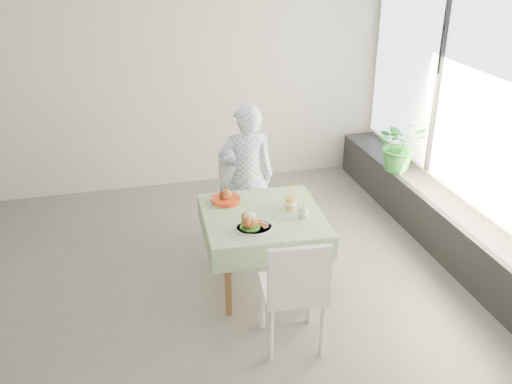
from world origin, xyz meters
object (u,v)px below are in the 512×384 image
object	(u,v)px
main_dish	(252,224)
juice_cup_orange	(290,202)
potted_plant	(400,145)
chair_far	(249,216)
diner	(247,177)
chair_near	(292,310)
cafe_table	(263,241)

from	to	relation	value
main_dish	juice_cup_orange	size ratio (longest dim) A/B	1.04
main_dish	potted_plant	bearing A→B (deg)	33.64
chair_far	juice_cup_orange	size ratio (longest dim) A/B	3.30
diner	juice_cup_orange	bearing A→B (deg)	114.07
chair_near	diner	distance (m)	1.69
chair_far	cafe_table	bearing A→B (deg)	-95.19
chair_far	diner	bearing A→B (deg)	-147.96
cafe_table	diner	size ratio (longest dim) A/B	0.72
juice_cup_orange	cafe_table	bearing A→B (deg)	-172.26
diner	juice_cup_orange	xyz separation A→B (m)	(0.22, -0.75, 0.05)
cafe_table	main_dish	bearing A→B (deg)	-123.18
main_dish	diner	bearing A→B (deg)	78.69
cafe_table	chair_near	xyz separation A→B (m)	(0.01, -0.84, -0.15)
cafe_table	juice_cup_orange	distance (m)	0.44
chair_far	diner	xyz separation A→B (m)	(-0.03, -0.02, 0.45)
chair_near	main_dish	distance (m)	0.79
cafe_table	main_dish	world-z (taller)	main_dish
cafe_table	chair_far	bearing A→B (deg)	84.81
main_dish	potted_plant	size ratio (longest dim) A/B	0.51
main_dish	chair_far	bearing A→B (deg)	77.41
cafe_table	chair_far	size ratio (longest dim) A/B	1.10
chair_near	chair_far	bearing A→B (deg)	87.91
chair_near	juice_cup_orange	xyz separation A→B (m)	(0.25, 0.88, 0.51)
cafe_table	diner	xyz separation A→B (m)	(0.04, 0.78, 0.30)
cafe_table	potted_plant	size ratio (longest dim) A/B	1.79
cafe_table	chair_near	bearing A→B (deg)	-89.13
diner	potted_plant	xyz separation A→B (m)	(1.86, 0.35, 0.05)
diner	main_dish	bearing A→B (deg)	86.38
juice_cup_orange	potted_plant	size ratio (longest dim) A/B	0.49
main_dish	potted_plant	world-z (taller)	potted_plant
juice_cup_orange	main_dish	bearing A→B (deg)	-146.41
cafe_table	main_dish	size ratio (longest dim) A/B	3.52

